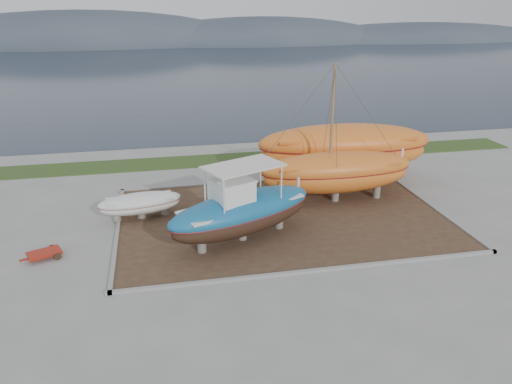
{
  "coord_description": "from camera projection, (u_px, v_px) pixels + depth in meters",
  "views": [
    {
      "loc": [
        -6.69,
        -21.0,
        11.63
      ],
      "look_at": [
        -1.55,
        4.0,
        1.72
      ],
      "focal_mm": 35.0,
      "sensor_mm": 36.0,
      "label": 1
    }
  ],
  "objects": [
    {
      "name": "orange_sailboat",
      "position": [
        339.0,
        135.0,
        29.13
      ],
      "size": [
        9.41,
        2.82,
        8.25
      ],
      "primitive_type": null,
      "rotation": [
        0.0,
        0.0,
        -0.01
      ],
      "color": "orange",
      "rests_on": "dirt_patch"
    },
    {
      "name": "orange_bare_hull",
      "position": [
        344.0,
        154.0,
        33.26
      ],
      "size": [
        11.85,
        4.36,
        3.81
      ],
      "primitive_type": null,
      "rotation": [
        0.0,
        0.0,
        -0.08
      ],
      "color": "orange",
      "rests_on": "dirt_patch"
    },
    {
      "name": "white_dinghy",
      "position": [
        141.0,
        206.0,
        28.0
      ],
      "size": [
        4.84,
        2.41,
        1.39
      ],
      "primitive_type": null,
      "rotation": [
        0.0,
        0.0,
        0.15
      ],
      "color": "white",
      "rests_on": "dirt_patch"
    },
    {
      "name": "red_trailer",
      "position": [
        45.0,
        255.0,
        23.89
      ],
      "size": [
        2.52,
        1.93,
        0.32
      ],
      "primitive_type": null,
      "rotation": [
        0.0,
        0.0,
        0.4
      ],
      "color": "#AA2413",
      "rests_on": "ground"
    },
    {
      "name": "dirt_patch",
      "position": [
        283.0,
        218.0,
        28.28
      ],
      "size": [
        18.0,
        12.0,
        0.06
      ],
      "primitive_type": "cube",
      "color": "#422D1E",
      "rests_on": "ground"
    },
    {
      "name": "curb_frame",
      "position": [
        283.0,
        217.0,
        28.27
      ],
      "size": [
        18.6,
        12.6,
        0.15
      ],
      "primitive_type": null,
      "color": "gray",
      "rests_on": "ground"
    },
    {
      "name": "blue_caique",
      "position": [
        242.0,
        203.0,
        24.99
      ],
      "size": [
        8.61,
        5.69,
        3.98
      ],
      "primitive_type": null,
      "rotation": [
        0.0,
        0.0,
        0.41
      ],
      "color": "#176394",
      "rests_on": "dirt_patch"
    },
    {
      "name": "ground",
      "position": [
        303.0,
        251.0,
        24.64
      ],
      "size": [
        140.0,
        140.0,
        0.0
      ],
      "primitive_type": "plane",
      "color": "gray",
      "rests_on": "ground"
    },
    {
      "name": "mountain_ridge",
      "position": [
        174.0,
        43.0,
        138.78
      ],
      "size": [
        200.0,
        36.0,
        20.0
      ],
      "primitive_type": null,
      "color": "#333D49",
      "rests_on": "ground"
    },
    {
      "name": "sea",
      "position": [
        190.0,
        69.0,
        88.56
      ],
      "size": [
        260.0,
        100.0,
        0.04
      ],
      "primitive_type": null,
      "color": "#1A2534",
      "rests_on": "ground"
    },
    {
      "name": "grass_strip",
      "position": [
        246.0,
        158.0,
        38.78
      ],
      "size": [
        44.0,
        3.0,
        0.08
      ],
      "primitive_type": "cube",
      "color": "#284219",
      "rests_on": "ground"
    }
  ]
}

